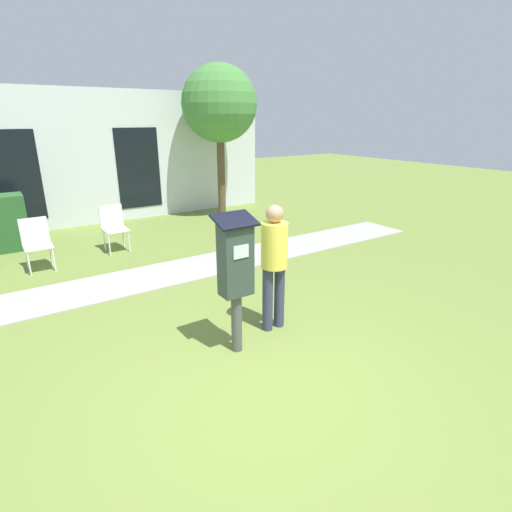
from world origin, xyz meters
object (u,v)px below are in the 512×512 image
object	(u,v)px
outdoor_chair_left	(36,240)
parking_meter	(236,267)
person_standing	(274,258)
outdoor_chair_middle	(114,224)

from	to	relation	value
outdoor_chair_left	parking_meter	bearing A→B (deg)	-67.20
person_standing	outdoor_chair_middle	distance (m)	4.41
person_standing	outdoor_chair_left	world-z (taller)	person_standing
parking_meter	person_standing	size ratio (longest dim) A/B	1.01
person_standing	outdoor_chair_middle	bearing A→B (deg)	130.66
outdoor_chair_left	outdoor_chair_middle	world-z (taller)	same
parking_meter	outdoor_chair_middle	xyz separation A→B (m)	(-0.12, 4.52, -0.49)
outdoor_chair_left	person_standing	bearing A→B (deg)	-58.58
parking_meter	outdoor_chair_left	xyz separation A→B (m)	(-1.52, 4.17, -0.49)
person_standing	outdoor_chair_middle	size ratio (longest dim) A/B	1.76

